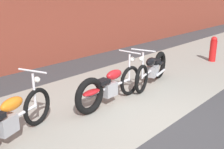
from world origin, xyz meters
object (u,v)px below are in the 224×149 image
Objects in this scene: fire_hydrant at (213,49)px; motorcycle_black at (154,68)px; motorcycle_red at (107,88)px; motorcycle_orange at (2,123)px.

motorcycle_black is at bearing 176.28° from fire_hydrant.
motorcycle_black reaches higher than fire_hydrant.
motorcycle_black is at bearing 1.05° from motorcycle_red.
motorcycle_orange is 2.30× the size of fire_hydrant.
motorcycle_orange is 4.04m from motorcycle_black.
motorcycle_orange is 2.19m from motorcycle_red.
motorcycle_orange is at bearing -14.04° from motorcycle_black.
motorcycle_orange is 0.96× the size of motorcycle_red.
fire_hydrant is at bearing 161.99° from motorcycle_black.
motorcycle_red is 1.86m from motorcycle_black.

